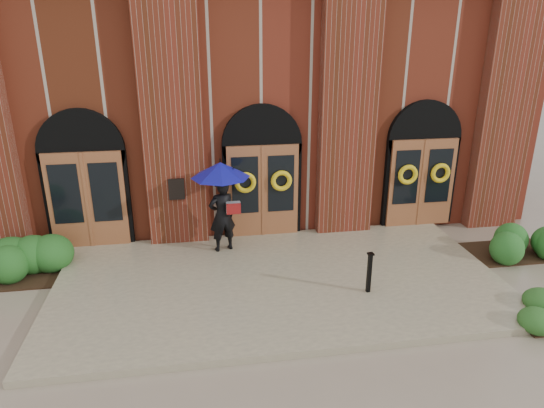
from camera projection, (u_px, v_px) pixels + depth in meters
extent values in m
plane|color=gray|center=(280.00, 288.00, 10.91)|extent=(90.00, 90.00, 0.00)
cube|color=tan|center=(279.00, 282.00, 11.02)|extent=(10.00, 5.30, 0.15)
cube|color=maroon|center=(239.00, 85.00, 17.95)|extent=(16.00, 12.00, 7.00)
cube|color=black|center=(177.00, 189.00, 12.29)|extent=(0.40, 0.05, 0.55)
cube|color=maroon|center=(172.00, 115.00, 11.89)|extent=(1.50, 0.45, 7.00)
cube|color=maroon|center=(348.00, 110.00, 12.56)|extent=(1.50, 0.45, 7.00)
cube|color=maroon|center=(506.00, 106.00, 13.24)|extent=(1.50, 0.45, 7.00)
cube|color=#9C5733|center=(87.00, 200.00, 12.26)|extent=(1.90, 0.10, 2.50)
cylinder|color=black|center=(82.00, 151.00, 11.96)|extent=(2.10, 0.22, 2.10)
cube|color=#9C5733|center=(263.00, 191.00, 12.94)|extent=(1.90, 0.10, 2.50)
cylinder|color=black|center=(262.00, 144.00, 12.64)|extent=(2.10, 0.22, 2.10)
cube|color=#9C5733|center=(421.00, 183.00, 13.61)|extent=(1.90, 0.10, 2.50)
cylinder|color=black|center=(424.00, 138.00, 13.31)|extent=(2.10, 0.22, 2.10)
torus|color=yellow|center=(245.00, 183.00, 12.65)|extent=(0.57, 0.13, 0.57)
torus|color=yellow|center=(281.00, 181.00, 12.79)|extent=(0.57, 0.13, 0.57)
torus|color=yellow|center=(408.00, 175.00, 13.33)|extent=(0.57, 0.13, 0.57)
torus|color=yellow|center=(440.00, 173.00, 13.47)|extent=(0.57, 0.13, 0.57)
imported|color=black|center=(222.00, 215.00, 12.12)|extent=(0.79, 0.63, 1.88)
cone|color=#12148F|center=(220.00, 170.00, 11.71)|extent=(1.81, 1.81, 0.38)
cylinder|color=black|center=(223.00, 190.00, 11.85)|extent=(0.02, 0.02, 0.62)
cube|color=#9C9FA1|center=(233.00, 207.00, 11.94)|extent=(0.39, 0.27, 0.28)
cube|color=maroon|center=(234.00, 209.00, 11.84)|extent=(0.34, 0.13, 0.28)
cube|color=black|center=(369.00, 273.00, 10.32)|extent=(0.09, 0.09, 0.88)
cube|color=black|center=(371.00, 254.00, 10.16)|extent=(0.14, 0.14, 0.04)
ellipsoid|color=#1F521B|center=(52.00, 257.00, 11.42)|extent=(3.25, 1.30, 0.84)
ellipsoid|color=#22581F|center=(491.00, 241.00, 12.37)|extent=(3.03, 1.21, 0.78)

